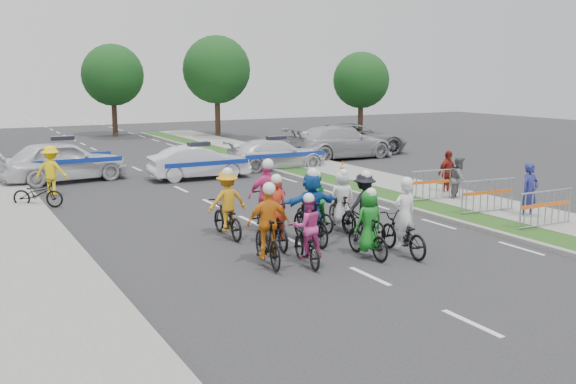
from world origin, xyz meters
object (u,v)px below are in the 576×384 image
rider_7 (341,206)px  tree_1 (217,70)px  rider_5 (311,212)px  barrier_2 (437,186)px  police_car_1 (199,162)px  marshal_hiviz (51,170)px  rider_0 (403,229)px  rider_3 (268,234)px  rider_1 (368,230)px  rider_10 (227,210)px  cone_1 (342,169)px  rider_9 (267,205)px  civilian_suv (353,139)px  spectator_2 (447,173)px  rider_2 (307,238)px  barrier_1 (488,197)px  cone_0 (342,189)px  rider_4 (363,213)px  police_car_0 (64,161)px  tree_4 (113,75)px  spectator_0 (530,191)px  spectator_1 (459,179)px  parked_bike (38,194)px  civilian_sedan (340,142)px  tree_2 (361,80)px  rider_6 (275,223)px  police_car_2 (276,154)px  barrier_0 (546,210)px

rider_7 → tree_1: (7.21, 26.18, 3.86)m
rider_5 → barrier_2: size_ratio=0.98×
police_car_1 → marshal_hiviz: (-5.93, -0.89, 0.21)m
rider_0 → rider_3: 3.32m
rider_1 → rider_10: (-2.13, 3.39, 0.06)m
rider_1 → cone_1: rider_1 is taller
rider_9 → civilian_suv: 18.12m
rider_0 → spectator_2: bearing=-135.0°
rider_2 → barrier_1: rider_2 is taller
rider_5 → cone_0: bearing=-128.1°
rider_4 → marshal_hiviz: 12.16m
police_car_1 → cone_0: police_car_1 is taller
police_car_0 → tree_4: 19.46m
barrier_2 → tree_4: (-3.70, 28.53, 3.63)m
rider_9 → barrier_2: rider_9 is taller
spectator_0 → marshal_hiviz: bearing=136.1°
rider_0 → rider_7: (0.10, 2.81, 0.05)m
rider_2 → rider_4: bearing=-142.3°
rider_4 → cone_0: rider_4 is taller
rider_2 → spectator_1: (8.20, 3.80, 0.15)m
cone_0 → cone_1: (2.68, 4.03, 0.00)m
parked_bike → cone_1: bearing=-55.3°
rider_7 → spectator_1: (5.68, 1.40, 0.10)m
rider_10 → civilian_sedan: (11.45, 12.01, 0.11)m
rider_5 → civilian_sedan: rider_5 is taller
rider_2 → tree_2: 31.08m
rider_2 → rider_0: bearing=-178.4°
rider_5 → tree_4: bearing=-92.2°
rider_1 → barrier_1: (5.89, 1.98, -0.10)m
rider_7 → cone_0: 4.53m
rider_3 → rider_7: 3.91m
rider_5 → rider_9: (-0.48, 1.52, -0.04)m
rider_6 → police_car_1: bearing=-92.3°
rider_10 → civilian_sedan: rider_10 is taller
police_car_1 → police_car_2: police_car_1 is taller
rider_10 → police_car_1: rider_10 is taller
rider_2 → civilian_suv: size_ratio=0.29×
civilian_suv → barrier_2: size_ratio=2.98×
rider_5 → civilian_sedan: (9.88, 13.70, 0.01)m
civilian_suv → barrier_1: civilian_suv is taller
rider_6 → tree_2: (18.66, 22.88, 3.22)m
rider_7 → police_car_0: (-5.29, 12.14, 0.16)m
rider_6 → tree_2: size_ratio=0.33×
barrier_0 → tree_4: bearing=96.4°
rider_7 → cone_1: rider_7 is taller
rider_2 → tree_4: size_ratio=0.27×
rider_5 → spectator_1: bearing=-159.4°
rider_0 → rider_6: (-2.35, 2.10, -0.01)m
rider_2 → cone_0: (5.04, 6.15, -0.29)m
rider_3 → barrier_0: bearing=-175.4°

